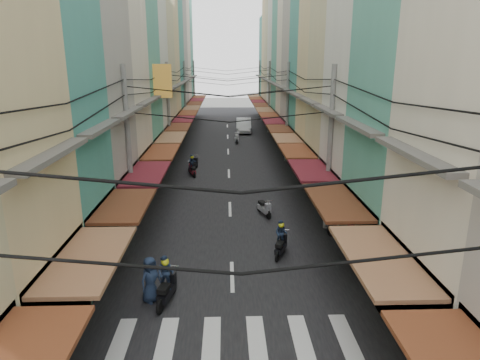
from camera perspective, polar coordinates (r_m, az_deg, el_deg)
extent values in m
plane|color=slate|center=(19.36, -1.15, -9.94)|extent=(160.00, 160.00, 0.00)
cube|color=black|center=(38.36, -1.57, 3.18)|extent=(10.00, 80.00, 0.02)
cube|color=gray|center=(38.87, -11.21, 3.08)|extent=(3.00, 80.00, 0.06)
cube|color=gray|center=(38.94, 8.05, 3.25)|extent=(3.00, 80.00, 0.06)
cube|color=silver|center=(14.56, -15.61, -20.03)|extent=(0.55, 2.40, 0.01)
cube|color=silver|center=(14.31, -9.79, -20.34)|extent=(0.55, 2.40, 0.01)
cube|color=silver|center=(14.19, -3.81, -20.46)|extent=(0.55, 2.40, 0.01)
cube|color=silver|center=(14.21, 2.22, -20.38)|extent=(0.55, 2.40, 0.01)
cube|color=silver|center=(14.37, 8.16, -20.09)|extent=(0.55, 2.40, 0.01)
cube|color=silver|center=(14.66, 13.89, -19.63)|extent=(0.55, 2.40, 0.01)
cube|color=black|center=(14.15, -24.92, -14.58)|extent=(1.20, 4.52, 3.20)
cube|color=#916141|center=(13.01, -19.46, -9.75)|extent=(1.80, 4.33, 0.12)
cube|color=#595651|center=(12.30, -23.63, 3.15)|extent=(0.50, 4.23, 0.15)
cube|color=black|center=(17.92, -19.47, -7.49)|extent=(1.20, 4.13, 3.20)
cube|color=#5E301A|center=(17.03, -15.08, -3.28)|extent=(1.80, 3.96, 0.12)
cube|color=#595651|center=(16.49, -18.04, 6.63)|extent=(0.50, 3.87, 0.15)
cube|color=#A09A93|center=(21.92, -24.28, 19.89)|extent=(6.00, 5.14, 20.93)
cube|color=black|center=(22.17, -15.93, -2.71)|extent=(1.20, 4.94, 3.20)
cube|color=maroon|center=(21.45, -12.33, 0.84)|extent=(1.80, 4.73, 0.12)
cube|color=#595651|center=(21.03, -14.57, 8.74)|extent=(0.50, 4.63, 0.15)
cube|color=beige|center=(26.61, -19.72, 15.60)|extent=(6.00, 4.95, 17.43)
cube|color=black|center=(26.88, -13.44, 0.71)|extent=(1.20, 4.75, 3.20)
cube|color=brown|center=(26.30, -10.42, 3.69)|extent=(1.80, 4.56, 0.12)
cube|color=#595651|center=(25.95, -12.20, 10.15)|extent=(0.50, 4.46, 0.15)
cube|color=#54A38D|center=(31.39, -16.87, 14.72)|extent=(6.00, 4.99, 16.32)
cube|color=black|center=(31.63, -11.71, 3.06)|extent=(1.20, 4.80, 3.20)
cube|color=#916141|center=(31.13, -9.12, 5.62)|extent=(1.80, 4.60, 0.12)
cube|color=#595651|center=(30.84, -10.59, 11.08)|extent=(0.50, 4.50, 0.15)
cube|color=silver|center=(36.21, -15.30, 20.10)|extent=(6.00, 4.65, 22.87)
cube|color=black|center=(36.29, -10.47, 4.75)|extent=(1.20, 4.46, 3.20)
cube|color=#5E301A|center=(35.85, -8.20, 6.99)|extent=(1.80, 4.27, 0.12)
cube|color=#595651|center=(35.60, -9.45, 11.74)|extent=(0.50, 4.18, 0.15)
cube|color=#C9BD8D|center=(40.79, -13.62, 18.06)|extent=(6.00, 4.89, 20.58)
cube|color=black|center=(40.93, -9.52, 6.04)|extent=(1.20, 4.70, 3.20)
cube|color=maroon|center=(40.55, -7.49, 8.03)|extent=(1.80, 4.50, 0.12)
cube|color=#595651|center=(40.33, -8.58, 12.24)|extent=(0.50, 4.40, 0.15)
cube|color=#DBC189|center=(45.39, -12.32, 16.51)|extent=(6.00, 4.52, 18.44)
cube|color=black|center=(45.54, -8.77, 7.05)|extent=(1.20, 4.34, 3.20)
cube|color=brown|center=(45.20, -6.93, 8.85)|extent=(1.80, 4.16, 0.12)
cube|color=#595651|center=(45.00, -7.90, 12.62)|extent=(0.50, 4.07, 0.15)
cube|color=teal|center=(50.21, -11.40, 17.72)|extent=(6.00, 5.20, 20.63)
cube|color=black|center=(50.32, -8.13, 7.90)|extent=(1.20, 4.99, 3.20)
cube|color=#916141|center=(50.01, -6.46, 9.53)|extent=(1.80, 4.78, 0.12)
cube|color=#595651|center=(49.83, -7.34, 12.94)|extent=(0.50, 4.68, 0.15)
cube|color=#A09A93|center=(55.29, -10.61, 19.15)|extent=(6.00, 4.94, 23.70)
cube|color=black|center=(55.32, -7.59, 8.63)|extent=(1.20, 4.74, 3.20)
cube|color=#5E301A|center=(55.03, -6.06, 10.11)|extent=(1.80, 4.55, 0.12)
cube|color=#595651|center=(54.87, -6.85, 13.21)|extent=(0.50, 4.45, 0.15)
cube|color=beige|center=(60.12, -9.83, 17.67)|extent=(6.00, 4.96, 21.12)
cube|color=black|center=(60.21, -7.14, 9.22)|extent=(1.20, 4.76, 3.20)
cube|color=maroon|center=(59.95, -5.73, 10.58)|extent=(1.80, 4.56, 0.12)
cube|color=#595651|center=(59.80, -6.45, 13.43)|extent=(0.50, 4.46, 0.15)
cube|color=#54A38D|center=(65.06, -9.20, 17.00)|extent=(6.00, 5.04, 19.90)
cube|color=black|center=(65.16, -6.75, 9.73)|extent=(1.20, 4.84, 3.20)
cube|color=brown|center=(64.92, -5.45, 10.99)|extent=(1.80, 4.64, 0.12)
cube|color=#595651|center=(64.78, -6.11, 13.62)|extent=(0.50, 4.54, 0.15)
cube|color=brown|center=(29.76, -10.29, 12.87)|extent=(1.20, 0.40, 2.20)
cube|color=black|center=(14.09, 23.47, -14.55)|extent=(1.20, 4.78, 3.20)
cube|color=#916141|center=(12.89, 18.04, -9.86)|extent=(1.80, 4.58, 0.12)
cube|color=#595651|center=(12.19, 22.11, 3.22)|extent=(0.50, 4.48, 0.15)
cube|color=#54A38D|center=(17.89, 25.91, 11.49)|extent=(6.00, 5.03, 15.08)
cube|color=black|center=(18.23, 16.91, -6.85)|extent=(1.20, 4.83, 3.20)
cube|color=#5E301A|center=(17.32, 12.57, -2.78)|extent=(1.80, 4.63, 0.12)
cube|color=#595651|center=(16.81, 15.35, 7.01)|extent=(0.50, 4.53, 0.15)
cube|color=silver|center=(22.48, 20.94, 21.03)|extent=(6.00, 4.79, 21.66)
cube|color=black|center=(22.64, 13.03, -2.11)|extent=(1.20, 4.60, 3.20)
cube|color=maroon|center=(21.92, 9.46, 1.31)|extent=(1.80, 4.41, 0.12)
cube|color=#595651|center=(21.51, 11.55, 9.07)|extent=(0.50, 4.31, 0.15)
cube|color=#C9BD8D|center=(26.81, 16.88, 19.38)|extent=(6.00, 4.52, 20.74)
cube|color=black|center=(26.98, 10.57, 0.93)|extent=(1.20, 4.34, 3.20)
cube|color=brown|center=(26.37, 7.53, 3.85)|extent=(1.80, 4.16, 0.12)
cube|color=#595651|center=(26.04, 9.20, 10.31)|extent=(0.50, 4.07, 0.15)
cube|color=#DBC189|center=(30.91, 13.83, 12.89)|extent=(6.00, 4.12, 14.13)
cube|color=black|center=(31.09, 8.90, 2.98)|extent=(1.20, 3.96, 3.20)
cube|color=#916141|center=(30.57, 6.23, 5.54)|extent=(1.80, 3.79, 0.12)
cube|color=#595651|center=(30.28, 7.65, 11.13)|extent=(0.50, 3.71, 0.15)
cube|color=teal|center=(35.01, 12.12, 16.20)|extent=(6.00, 4.40, 17.68)
cube|color=black|center=(35.20, 7.63, 4.53)|extent=(1.20, 4.23, 3.20)
cube|color=#5E301A|center=(34.73, 5.26, 6.80)|extent=(1.80, 4.05, 0.12)
cube|color=#595651|center=(34.48, 6.48, 11.72)|extent=(0.50, 3.96, 0.15)
cube|color=#A09A93|center=(39.53, 10.70, 19.76)|extent=(6.00, 4.64, 22.59)
cube|color=black|center=(39.58, 6.58, 5.82)|extent=(1.20, 4.45, 3.20)
cube|color=maroon|center=(39.17, 4.45, 7.85)|extent=(1.80, 4.26, 0.12)
cube|color=#595651|center=(38.95, 5.52, 12.21)|extent=(0.50, 4.17, 0.15)
cube|color=beige|center=(43.71, 9.39, 18.54)|extent=(6.00, 4.00, 21.25)
cube|color=black|center=(43.80, 5.76, 6.81)|extent=(1.20, 3.84, 3.20)
cube|color=brown|center=(43.43, 3.83, 8.64)|extent=(1.80, 3.68, 0.12)
cube|color=#595651|center=(43.23, 4.78, 12.59)|extent=(0.50, 3.60, 0.15)
cube|color=#54A38D|center=(48.16, 8.35, 18.96)|extent=(6.00, 5.01, 22.33)
cube|color=black|center=(48.22, 5.06, 7.66)|extent=(1.20, 4.81, 3.20)
cube|color=#916141|center=(47.89, 3.30, 9.32)|extent=(1.80, 4.61, 0.12)
cube|color=#595651|center=(47.70, 4.15, 12.90)|extent=(0.50, 4.51, 0.15)
cube|color=silver|center=(53.04, 7.31, 17.28)|extent=(6.00, 5.00, 19.71)
cube|color=black|center=(53.15, 4.42, 8.43)|extent=(1.20, 4.80, 3.20)
cube|color=#5E301A|center=(52.84, 2.81, 9.94)|extent=(1.80, 4.60, 0.12)
cube|color=#595651|center=(52.68, 3.58, 13.19)|extent=(0.50, 4.50, 0.15)
cube|color=#C9BD8D|center=(57.63, 6.51, 15.76)|extent=(6.00, 4.32, 16.86)
cube|color=black|center=(57.74, 3.92, 9.03)|extent=(1.20, 4.15, 3.20)
cube|color=maroon|center=(57.46, 2.43, 10.42)|extent=(1.80, 3.97, 0.12)
cube|color=#595651|center=(57.31, 3.13, 13.41)|extent=(0.50, 3.89, 0.15)
cube|color=#DBC189|center=(61.94, 5.97, 17.21)|extent=(6.00, 4.33, 19.96)
cube|color=black|center=(62.02, 3.51, 9.51)|extent=(1.20, 4.16, 3.20)
cube|color=brown|center=(61.76, 2.13, 10.80)|extent=(1.80, 3.99, 0.12)
cube|color=#595651|center=(61.62, 2.78, 13.58)|extent=(0.50, 3.90, 0.15)
cube|color=teal|center=(66.49, 5.35, 14.71)|extent=(6.00, 4.88, 14.34)
cube|color=black|center=(66.58, 3.14, 9.95)|extent=(1.20, 4.68, 3.20)
cube|color=#916141|center=(66.34, 1.85, 11.15)|extent=(1.80, 4.49, 0.12)
cube|color=#595651|center=(66.20, 2.45, 13.74)|extent=(0.50, 4.39, 0.15)
cylinder|color=gray|center=(21.41, -14.59, 3.69)|extent=(0.26, 0.26, 8.20)
cylinder|color=gray|center=(21.50, 11.88, 3.91)|extent=(0.26, 0.26, 8.20)
cylinder|color=gray|center=(36.00, -9.51, 8.74)|extent=(0.26, 0.26, 8.20)
cylinder|color=gray|center=(36.06, 6.31, 8.87)|extent=(0.26, 0.26, 8.20)
cylinder|color=gray|center=(50.83, -7.34, 10.85)|extent=(0.26, 0.26, 8.20)
cylinder|color=gray|center=(50.87, 3.92, 10.94)|extent=(0.26, 0.26, 8.20)
cylinder|color=gray|center=(65.74, -6.14, 11.99)|extent=(0.26, 0.26, 8.20)
cylinder|color=gray|center=(65.77, 2.60, 12.07)|extent=(0.26, 0.26, 8.20)
imported|color=silver|center=(51.27, 0.49, 6.39)|extent=(5.81, 2.42, 2.03)
imported|color=black|center=(22.04, 13.33, -7.07)|extent=(1.68, 1.15, 1.08)
cylinder|color=black|center=(16.56, -9.43, -13.92)|extent=(0.10, 0.52, 0.52)
cylinder|color=black|center=(15.45, -10.06, -16.31)|extent=(0.10, 0.52, 0.52)
cube|color=black|center=(15.92, -9.76, -14.57)|extent=(0.34, 1.15, 0.28)
cube|color=black|center=(15.55, -9.94, -14.08)|extent=(0.32, 0.55, 0.18)
cube|color=black|center=(16.28, -9.54, -12.90)|extent=(0.30, 0.28, 0.55)
imported|color=#1E2C48|center=(15.85, -9.78, -14.17)|extent=(0.53, 0.37, 1.33)
sphere|color=yellow|center=(15.38, -9.96, -10.93)|extent=(0.28, 0.28, 0.28)
cylinder|color=black|center=(19.78, 5.23, -8.67)|extent=(0.09, 0.47, 0.47)
cylinder|color=black|center=(18.72, 5.67, -10.16)|extent=(0.09, 0.47, 0.47)
cube|color=black|center=(19.19, 5.45, -9.00)|extent=(0.31, 1.05, 0.25)
cube|color=black|center=(18.87, 5.56, -8.54)|extent=(0.29, 0.50, 0.16)
cube|color=black|center=(19.55, 5.28, -7.83)|extent=(0.27, 0.25, 0.50)
imported|color=#1E2C48|center=(19.14, 5.46, -8.68)|extent=(0.48, 0.34, 1.21)
sphere|color=yellow|center=(18.78, 5.53, -6.15)|extent=(0.25, 0.25, 0.25)
cylinder|color=black|center=(32.59, -6.27, 1.20)|extent=(0.09, 0.47, 0.47)
cylinder|color=black|center=(31.47, -6.42, 0.66)|extent=(0.09, 0.47, 0.47)
cube|color=maroon|center=(31.99, -6.35, 1.18)|extent=(0.30, 1.03, 0.25)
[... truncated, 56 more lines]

